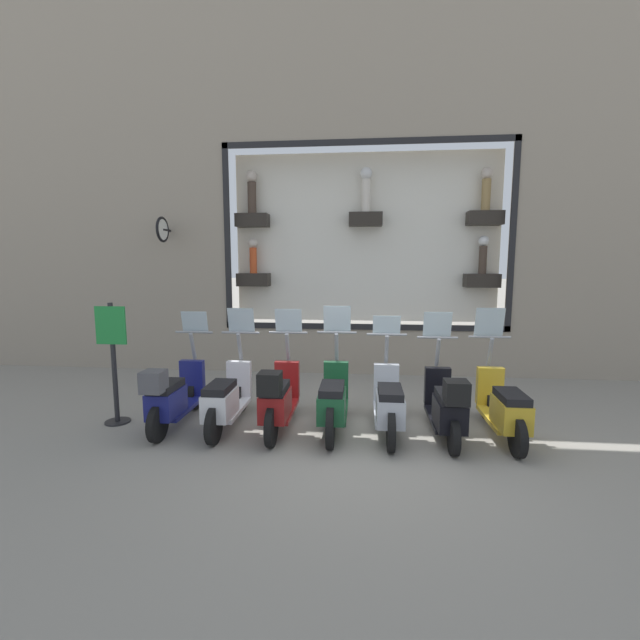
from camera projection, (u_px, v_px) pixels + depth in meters
name	position (u px, v px, depth m)	size (l,w,h in m)	color
ground_plane	(364.00, 439.00, 5.73)	(120.00, 120.00, 0.00)	gray
building_facade	(367.00, 114.00, 8.58)	(1.18, 36.00, 10.39)	gray
scooter_yellow_0	(503.00, 407.00, 5.71)	(1.80, 0.61, 1.69)	black
scooter_black_1	(446.00, 405.00, 5.71)	(1.79, 0.60, 1.62)	black
scooter_silver_2	(389.00, 404.00, 5.85)	(1.80, 0.60, 1.55)	black
scooter_green_3	(333.00, 400.00, 5.93)	(1.81, 0.60, 1.69)	black
scooter_red_4	(278.00, 398.00, 5.94)	(1.81, 0.60, 1.64)	black
scooter_white_5	(227.00, 399.00, 6.08)	(1.80, 0.61, 1.64)	black
scooter_navy_6	(173.00, 396.00, 6.08)	(1.80, 0.61, 1.58)	black
shop_sign_post	(113.00, 359.00, 6.20)	(0.36, 0.45, 1.78)	#232326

